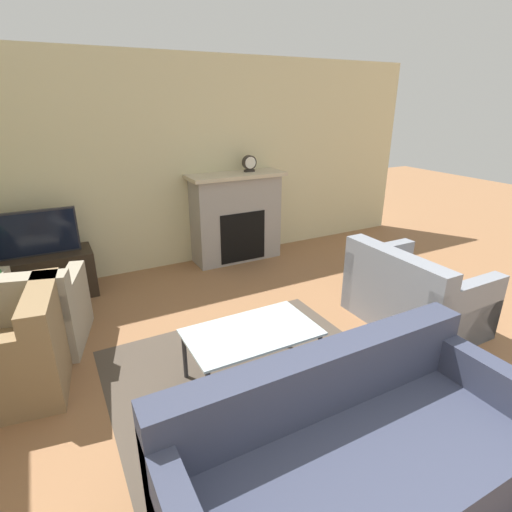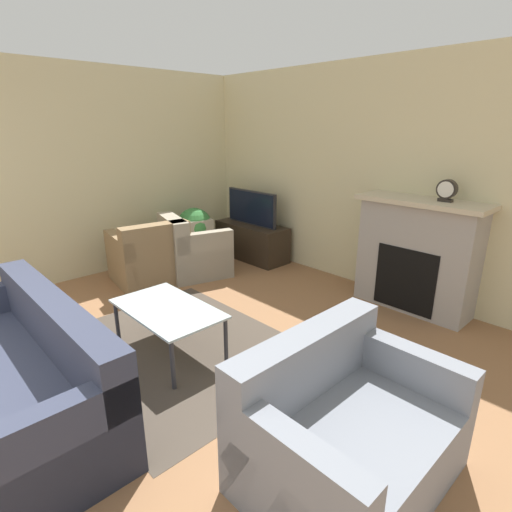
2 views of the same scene
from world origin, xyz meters
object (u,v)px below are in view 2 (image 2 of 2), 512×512
(armchair_accent, at_px, (193,253))
(coffee_table, at_px, (168,312))
(armchair_by_window, at_px, (150,259))
(tv, at_px, (252,208))
(potted_plant, at_px, (195,229))
(couch_loveseat, at_px, (345,432))
(mantel_clock, at_px, (447,190))
(couch_sectional, at_px, (14,381))

(armchair_accent, height_order, coffee_table, armchair_accent)
(armchair_by_window, distance_m, coffee_table, 1.86)
(tv, height_order, armchair_by_window, tv)
(armchair_by_window, bearing_deg, potted_plant, -155.01)
(tv, distance_m, couch_loveseat, 4.11)
(armchair_accent, bearing_deg, mantel_clock, -141.80)
(tv, bearing_deg, coffee_table, -58.11)
(potted_plant, xyz_separation_m, mantel_clock, (3.22, 0.81, 0.85))
(tv, relative_size, potted_plant, 1.21)
(armchair_by_window, bearing_deg, armchair_accent, 172.93)
(armchair_accent, height_order, potted_plant, armchair_accent)
(coffee_table, bearing_deg, couch_sectional, -90.28)
(armchair_by_window, distance_m, armchair_accent, 0.59)
(armchair_by_window, xyz_separation_m, mantel_clock, (2.95, 1.73, 1.05))
(couch_sectional, height_order, mantel_clock, mantel_clock)
(armchair_by_window, relative_size, potted_plant, 1.20)
(armchair_by_window, height_order, coffee_table, armchair_by_window)
(tv, distance_m, armchair_by_window, 1.71)
(tv, xyz_separation_m, armchair_by_window, (-0.21, -1.62, -0.49))
(armchair_accent, bearing_deg, armchair_by_window, 90.17)
(armchair_by_window, relative_size, coffee_table, 0.94)
(armchair_by_window, bearing_deg, tv, -178.94)
(armchair_accent, relative_size, mantel_clock, 4.52)
(armchair_by_window, bearing_deg, mantel_clock, 128.76)
(armchair_accent, bearing_deg, potted_plant, -23.13)
(couch_sectional, bearing_deg, tv, 112.28)
(tv, bearing_deg, armchair_by_window, -97.40)
(tv, distance_m, armchair_accent, 1.16)
(couch_sectional, bearing_deg, armchair_by_window, 130.39)
(armchair_by_window, xyz_separation_m, coffee_table, (1.69, -0.76, 0.10))
(couch_loveseat, xyz_separation_m, armchair_by_window, (-3.53, 0.74, 0.01))
(couch_loveseat, height_order, armchair_accent, same)
(tv, height_order, armchair_accent, tv)
(couch_loveseat, distance_m, potted_plant, 4.15)
(potted_plant, bearing_deg, armchair_accent, -38.83)
(mantel_clock, bearing_deg, couch_sectional, -108.86)
(couch_loveseat, distance_m, mantel_clock, 2.74)
(mantel_clock, bearing_deg, tv, -177.80)
(couch_loveseat, relative_size, mantel_clock, 5.50)
(armchair_accent, bearing_deg, coffee_table, 154.79)
(armchair_by_window, height_order, armchair_accent, same)
(armchair_by_window, relative_size, armchair_accent, 0.97)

